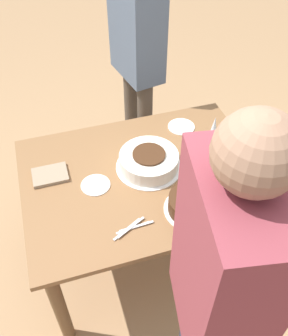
% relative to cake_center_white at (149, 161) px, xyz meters
% --- Properties ---
extents(ground_plane, '(12.00, 12.00, 0.00)m').
position_rel_cake_center_white_xyz_m(ground_plane, '(-0.04, -0.05, -0.79)').
color(ground_plane, '#A87F56').
extents(dining_table, '(1.31, 0.98, 0.74)m').
position_rel_cake_center_white_xyz_m(dining_table, '(-0.04, -0.05, -0.16)').
color(dining_table, brown).
rests_on(dining_table, ground_plane).
extents(cake_center_white, '(0.36, 0.36, 0.10)m').
position_rel_cake_center_white_xyz_m(cake_center_white, '(0.00, 0.00, 0.00)').
color(cake_center_white, white).
rests_on(cake_center_white, dining_table).
extents(cake_front_chocolate, '(0.29, 0.29, 0.10)m').
position_rel_cake_center_white_xyz_m(cake_front_chocolate, '(0.12, -0.35, -0.00)').
color(cake_front_chocolate, white).
rests_on(cake_front_chocolate, dining_table).
extents(wine_glass_near, '(0.07, 0.07, 0.22)m').
position_rel_cake_center_white_xyz_m(wine_glass_near, '(0.42, -0.13, 0.10)').
color(wine_glass_near, silver).
rests_on(wine_glass_near, dining_table).
extents(wine_glass_far, '(0.06, 0.06, 0.21)m').
position_rel_cake_center_white_xyz_m(wine_glass_far, '(0.35, -0.07, 0.10)').
color(wine_glass_far, silver).
rests_on(wine_glass_far, dining_table).
extents(wine_glass_extra, '(0.07, 0.07, 0.22)m').
position_rel_cake_center_white_xyz_m(wine_glass_extra, '(0.39, 0.04, 0.10)').
color(wine_glass_extra, silver).
rests_on(wine_glass_extra, dining_table).
extents(dessert_plate_left, '(0.16, 0.16, 0.01)m').
position_rel_cake_center_white_xyz_m(dessert_plate_left, '(-0.31, -0.05, -0.04)').
color(dessert_plate_left, white).
rests_on(dessert_plate_left, dining_table).
extents(dessert_plate_right, '(0.17, 0.17, 0.01)m').
position_rel_cake_center_white_xyz_m(dessert_plate_right, '(0.30, 0.27, -0.04)').
color(dessert_plate_right, white).
rests_on(dessert_plate_right, dining_table).
extents(fork_pile, '(0.21, 0.09, 0.01)m').
position_rel_cake_center_white_xyz_m(fork_pile, '(-0.20, -0.37, -0.04)').
color(fork_pile, silver).
rests_on(fork_pile, dining_table).
extents(napkin_stack, '(0.19, 0.14, 0.02)m').
position_rel_cake_center_white_xyz_m(napkin_stack, '(-0.53, 0.09, -0.04)').
color(napkin_stack, gray).
rests_on(napkin_stack, dining_table).
extents(person_cutting, '(0.29, 0.43, 1.77)m').
position_rel_cake_center_white_xyz_m(person_cutting, '(-0.07, -0.92, 0.29)').
color(person_cutting, '#2D334C').
rests_on(person_cutting, ground_plane).
extents(person_watching, '(0.29, 0.43, 1.71)m').
position_rel_cake_center_white_xyz_m(person_watching, '(0.18, 0.81, 0.25)').
color(person_watching, '#4C4238').
rests_on(person_watching, ground_plane).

